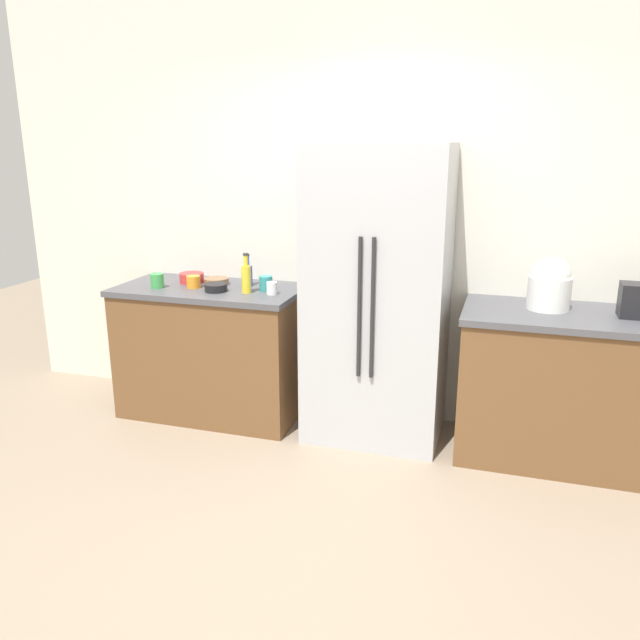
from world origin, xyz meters
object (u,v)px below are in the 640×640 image
bottle_b (248,274)px  bottle_a (246,277)px  cup_b (193,282)px  bowl_b (216,281)px  bowl_c (216,288)px  cup_c (272,288)px  cup_a (157,281)px  refrigerator (377,296)px  rice_cooker (550,285)px  cup_d (266,283)px  bowl_a (192,278)px

bottle_b → bottle_a: bearing=-69.1°
bottle_a → bottle_b: 0.22m
cup_b → bowl_b: 0.18m
bottle_a → bowl_c: (-0.22, -0.02, -0.08)m
bottle_a → bottle_b: bearing=110.9°
bowl_c → bowl_b: bearing=115.5°
cup_c → cup_a: bearing=-176.2°
cup_c → bowl_c: bearing=-175.0°
cup_a → bottle_a: bearing=3.8°
cup_b → cup_c: bearing=-2.0°
refrigerator → rice_cooker: size_ratio=6.03×
cup_d → cup_c: bearing=-48.6°
bottle_b → bowl_a: (-0.42, -0.03, -0.05)m
refrigerator → bottle_a: bearing=-174.2°
rice_cooker → cup_d: rice_cooker is taller
bottle_b → bowl_c: size_ratio=1.48×
cup_b → bowl_b: size_ratio=0.54×
cup_c → bowl_c: cup_c is taller
bowl_a → refrigerator: bearing=-3.7°
bottle_b → bowl_b: (-0.23, -0.03, -0.06)m
bottle_b → rice_cooker: bearing=-1.5°
bottle_a → bowl_b: bearing=150.7°
cup_b → bowl_c: 0.20m
bottle_a → cup_b: size_ratio=2.84×
cup_a → bowl_b: bearing=32.3°
bottle_a → cup_c: bearing=4.1°
refrigerator → bottle_b: refrigerator is taller
bowl_a → bowl_b: bowl_a is taller
rice_cooker → bowl_c: rice_cooker is taller
bottle_a → bowl_a: 0.54m
cup_a → cup_c: (0.82, 0.06, -0.01)m
cup_b → bowl_c: bearing=-15.5°
bottle_a → cup_d: bearing=46.2°
rice_cooker → cup_a: size_ratio=3.18×
bowl_a → cup_d: bearing=-7.1°
cup_c → bowl_a: size_ratio=0.48×
bottle_b → bowl_a: 0.43m
rice_cooker → bowl_a: size_ratio=1.83×
bottle_a → bowl_b: bottle_a is taller
cup_c → cup_d: size_ratio=0.83×
rice_cooker → bowl_a: (-2.41, 0.03, -0.11)m
refrigerator → cup_c: size_ratio=23.05×
cup_a → cup_d: (0.75, 0.14, 0.00)m
cup_d → bowl_c: bearing=-158.4°
refrigerator → cup_a: (-1.52, -0.13, 0.03)m
cup_b → bowl_a: (-0.09, 0.14, -0.01)m
bowl_a → bowl_b: 0.19m
bottle_a → bottle_b: size_ratio=1.19×
cup_c → bowl_b: size_ratio=0.47×
rice_cooker → cup_a: (-2.55, -0.19, -0.10)m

